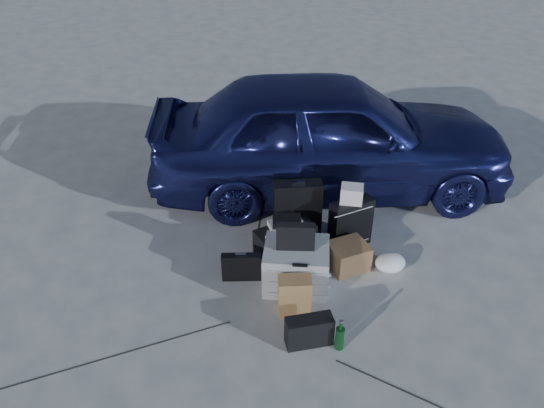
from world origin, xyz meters
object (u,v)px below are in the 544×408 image
Objects in this scene: suitcase_left at (297,210)px; green_bottle at (340,335)px; briefcase at (241,267)px; pelican_case at (296,266)px; cardboard_box at (348,256)px; duffel_bag at (285,240)px; suitcase_right at (350,224)px; car at (330,134)px.

suitcase_left is 1.69m from green_bottle.
pelican_case is at bearing -8.99° from briefcase.
pelican_case is at bearing 108.53° from green_bottle.
cardboard_box is (0.47, -0.60, -0.20)m from suitcase_left.
suitcase_left is 0.40m from duffel_bag.
briefcase is 1.29m from suitcase_right.
briefcase is at bearing -165.95° from duffel_bag.
pelican_case reaches higher than green_bottle.
suitcase_right is at bearing 75.72° from green_bottle.
car is 1.34m from suitcase_right.
car is 6.79× the size of duffel_bag.
duffel_bag is 2.05× the size of green_bottle.
car is at bearing 81.23° from pelican_case.
pelican_case is 1.66× the size of cardboard_box.
cardboard_box is (0.63, -0.29, -0.02)m from duffel_bag.
suitcase_left is 0.60m from suitcase_right.
car is at bearing 38.09° from duffel_bag.
cardboard_box is at bearing 8.37° from briefcase.
car reaches higher than suitcase_right.
duffel_bag is at bearing 42.29° from briefcase.
suitcase_left reaches higher than duffel_bag.
suitcase_left is 1.20× the size of suitcase_right.
suitcase_left is 0.79m from cardboard_box.
cardboard_box is (0.57, 0.22, -0.09)m from pelican_case.
car is at bearing 88.52° from cardboard_box.
suitcase_right is (0.04, -1.25, -0.46)m from car.
briefcase is (-1.15, -1.73, -0.59)m from car.
suitcase_left reaches higher than briefcase.
cardboard_box is at bearing 75.27° from green_bottle.
duffel_bag is 1.71× the size of cardboard_box.
suitcase_right is at bearing -22.91° from suitcase_left.
green_bottle is (-0.32, -2.70, -0.59)m from car.
green_bottle is (-0.37, -1.45, -0.13)m from suitcase_right.
cardboard_box is at bearing 179.34° from car.
briefcase is at bearing 177.63° from pelican_case.
green_bottle is at bearing -126.52° from suitcase_right.
green_bottle is (0.82, -0.97, 0.00)m from briefcase.
pelican_case is 0.92× the size of suitcase_left.
car is at bearing 63.05° from suitcase_left.
car is 6.43× the size of suitcase_left.
pelican_case is 0.89m from suitcase_right.
car reaches higher than pelican_case.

